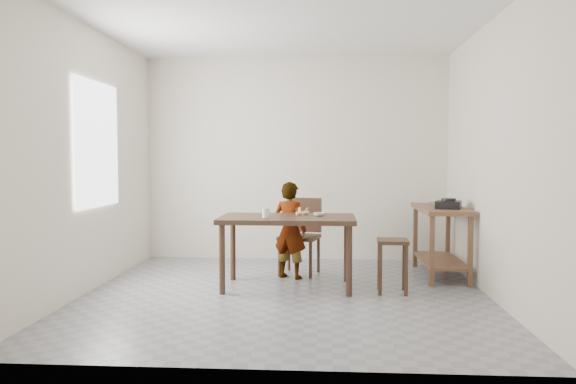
# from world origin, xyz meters

# --- Properties ---
(floor) EXTENTS (4.00, 4.00, 0.04)m
(floor) POSITION_xyz_m (0.00, 0.00, -0.02)
(floor) COLOR gray
(floor) RESTS_ON ground
(ceiling) EXTENTS (4.00, 4.00, 0.04)m
(ceiling) POSITION_xyz_m (0.00, 0.00, 2.72)
(ceiling) COLOR white
(ceiling) RESTS_ON wall_back
(wall_back) EXTENTS (4.00, 0.04, 2.70)m
(wall_back) POSITION_xyz_m (0.00, 2.02, 1.35)
(wall_back) COLOR silver
(wall_back) RESTS_ON ground
(wall_front) EXTENTS (4.00, 0.04, 2.70)m
(wall_front) POSITION_xyz_m (0.00, -2.02, 1.35)
(wall_front) COLOR silver
(wall_front) RESTS_ON ground
(wall_left) EXTENTS (0.04, 4.00, 2.70)m
(wall_left) POSITION_xyz_m (-2.02, 0.00, 1.35)
(wall_left) COLOR silver
(wall_left) RESTS_ON ground
(wall_right) EXTENTS (0.04, 4.00, 2.70)m
(wall_right) POSITION_xyz_m (2.02, 0.00, 1.35)
(wall_right) COLOR silver
(wall_right) RESTS_ON ground
(window_pane) EXTENTS (0.02, 1.10, 1.30)m
(window_pane) POSITION_xyz_m (-1.97, 0.20, 1.50)
(window_pane) COLOR white
(window_pane) RESTS_ON wall_left
(dining_table) EXTENTS (1.40, 0.80, 0.75)m
(dining_table) POSITION_xyz_m (0.00, 0.30, 0.38)
(dining_table) COLOR #3D271A
(dining_table) RESTS_ON floor
(prep_counter) EXTENTS (0.50, 1.20, 0.80)m
(prep_counter) POSITION_xyz_m (1.72, 1.00, 0.40)
(prep_counter) COLOR brown
(prep_counter) RESTS_ON floor
(child) EXTENTS (0.47, 0.40, 1.09)m
(child) POSITION_xyz_m (-0.00, 0.77, 0.55)
(child) COLOR white
(child) RESTS_ON floor
(dining_chair) EXTENTS (0.52, 0.52, 0.89)m
(dining_chair) POSITION_xyz_m (0.09, 0.98, 0.44)
(dining_chair) COLOR #3D271A
(dining_chair) RESTS_ON floor
(stool) EXTENTS (0.32, 0.32, 0.54)m
(stool) POSITION_xyz_m (1.07, 0.15, 0.27)
(stool) COLOR #3D271A
(stool) RESTS_ON floor
(glass_tumbler) EXTENTS (0.10, 0.10, 0.10)m
(glass_tumbler) POSITION_xyz_m (-0.21, 0.18, 0.80)
(glass_tumbler) COLOR white
(glass_tumbler) RESTS_ON dining_table
(small_bowl) EXTENTS (0.14, 0.14, 0.04)m
(small_bowl) POSITION_xyz_m (0.33, 0.34, 0.77)
(small_bowl) COLOR silver
(small_bowl) RESTS_ON dining_table
(banana) EXTENTS (0.19, 0.16, 0.06)m
(banana) POSITION_xyz_m (0.15, 0.46, 0.78)
(banana) COLOR yellow
(banana) RESTS_ON dining_table
(serving_bowl) EXTENTS (0.25, 0.25, 0.06)m
(serving_bowl) POSITION_xyz_m (1.74, 1.27, 0.83)
(serving_bowl) COLOR silver
(serving_bowl) RESTS_ON prep_counter
(gas_burner) EXTENTS (0.33, 0.33, 0.09)m
(gas_burner) POSITION_xyz_m (1.75, 0.78, 0.84)
(gas_burner) COLOR black
(gas_burner) RESTS_ON prep_counter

